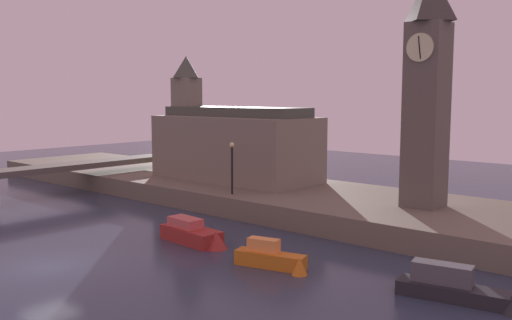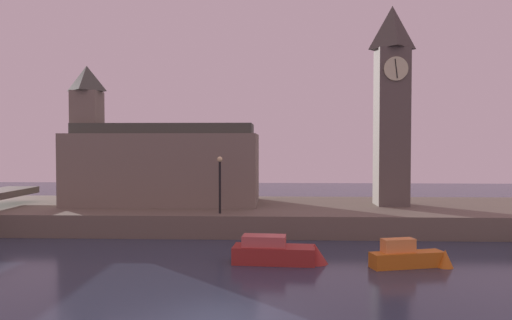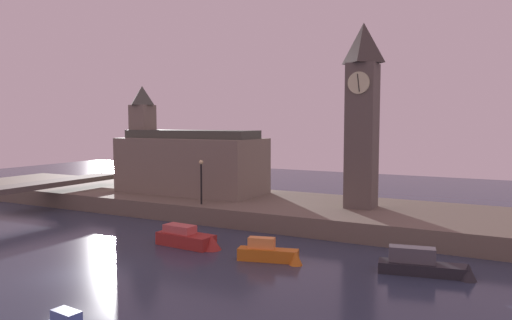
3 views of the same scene
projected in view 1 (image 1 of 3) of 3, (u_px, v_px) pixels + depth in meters
ground_plane at (49, 267)px, 28.41m from camera, size 120.00×120.00×0.00m
far_embankment at (290, 198)px, 43.22m from camera, size 70.00×12.00×1.50m
clock_tower at (427, 86)px, 35.39m from camera, size 2.54×2.57×14.98m
parliament_hall at (231, 142)px, 48.09m from camera, size 14.51×6.62×10.76m
streetlamp at (232, 162)px, 40.51m from camera, size 0.36×0.36×3.80m
boat_patrol_orange at (274, 258)px, 28.16m from camera, size 4.29×1.82×1.47m
boat_dinghy_red at (196, 234)px, 32.82m from camera, size 5.00×1.88×1.47m
boat_barge_dark at (463, 290)px, 23.51m from camera, size 5.50×2.11×1.74m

